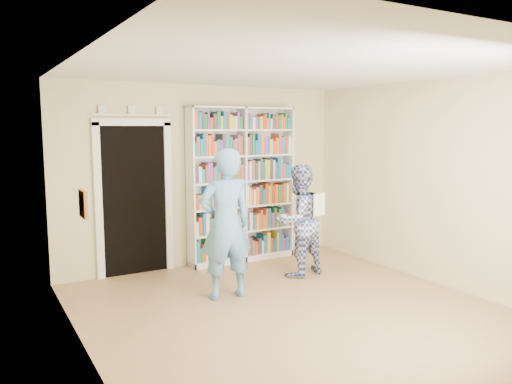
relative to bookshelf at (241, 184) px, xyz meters
The scene contains 11 objects.
floor 2.69m from the bookshelf, 103.07° to the right, with size 5.00×5.00×0.00m, color #9F7C4D.
ceiling 2.83m from the bookshelf, 103.07° to the right, with size 5.00×5.00×0.00m, color white.
wall_back 0.58m from the bookshelf, 164.02° to the left, with size 4.50×4.50×0.00m, color beige.
wall_left 3.65m from the bookshelf, 140.00° to the right, with size 5.00×5.00×0.00m, color beige.
wall_right 2.90m from the bookshelf, 53.96° to the right, with size 5.00×5.00×0.00m, color beige.
bookshelf is the anchor object (origin of this frame).
doorway 1.65m from the bookshelf, behind, with size 1.10×0.08×2.43m.
wall_art 3.51m from the bookshelf, 142.30° to the right, with size 0.03×0.25×0.25m, color brown.
man_blue 1.76m from the bookshelf, 124.88° to the right, with size 0.67×0.44×1.83m, color #5E9BD1.
man_plaid 1.22m from the bookshelf, 74.36° to the right, with size 0.76×0.59×1.57m, color navy.
paper_sheet 1.46m from the bookshelf, 71.76° to the right, with size 0.22×0.01×0.31m, color white.
Camera 1 is at (-3.10, -4.39, 2.09)m, focal length 35.00 mm.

